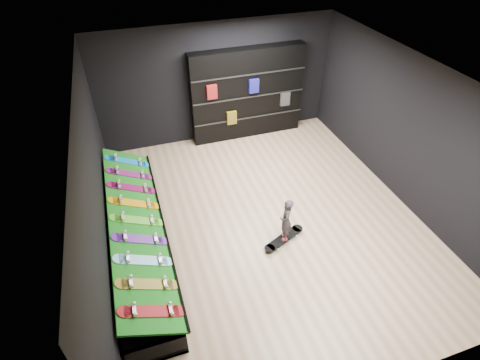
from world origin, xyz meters
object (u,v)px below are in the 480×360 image
object	(u,v)px
display_rack	(138,240)
child	(285,227)
back_shelving	(247,94)
floor_skateboard	(284,239)

from	to	relation	value
display_rack	child	world-z (taller)	child
back_shelving	display_rack	bearing A→B (deg)	-134.65
back_shelving	child	bearing A→B (deg)	-98.92
back_shelving	floor_skateboard	size ratio (longest dim) A/B	3.01
display_rack	floor_skateboard	bearing A→B (deg)	-14.08
display_rack	back_shelving	world-z (taller)	back_shelving
floor_skateboard	child	size ratio (longest dim) A/B	1.76
back_shelving	child	xyz separation A→B (m)	(-0.63, -3.99, -0.81)
floor_skateboard	child	world-z (taller)	child
floor_skateboard	child	distance (m)	0.33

